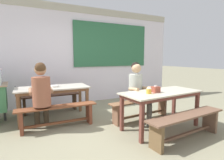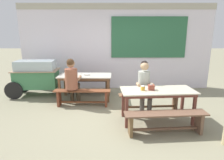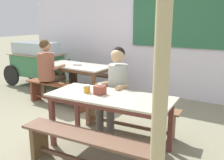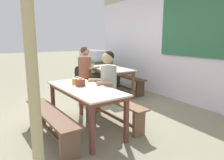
% 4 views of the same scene
% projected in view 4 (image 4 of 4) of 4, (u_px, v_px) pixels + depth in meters
% --- Properties ---
extents(ground_plane, '(40.00, 40.00, 0.00)m').
position_uv_depth(ground_plane, '(81.00, 112.00, 4.47)').
color(ground_plane, gray).
extents(backdrop_wall, '(6.64, 0.23, 2.91)m').
position_uv_depth(backdrop_wall, '(171.00, 38.00, 5.36)').
color(backdrop_wall, white).
rests_on(backdrop_wall, ground_plane).
extents(dining_table_far, '(1.56, 0.75, 0.74)m').
position_uv_depth(dining_table_far, '(109.00, 71.00, 5.75)').
color(dining_table_far, beige).
rests_on(dining_table_far, ground_plane).
extents(dining_table_near, '(1.67, 0.82, 0.74)m').
position_uv_depth(dining_table_near, '(85.00, 92.00, 3.47)').
color(dining_table_near, beige).
rests_on(dining_table_near, ground_plane).
extents(bench_far_back, '(1.47, 0.31, 0.45)m').
position_uv_depth(bench_far_back, '(127.00, 81.00, 6.11)').
color(bench_far_back, brown).
rests_on(bench_far_back, ground_plane).
extents(bench_far_front, '(1.54, 0.29, 0.45)m').
position_uv_depth(bench_far_front, '(90.00, 86.00, 5.53)').
color(bench_far_front, brown).
rests_on(bench_far_front, ground_plane).
extents(bench_near_back, '(1.60, 0.38, 0.45)m').
position_uv_depth(bench_near_back, '(114.00, 107.00, 3.87)').
color(bench_near_back, brown).
rests_on(bench_near_back, ground_plane).
extents(bench_near_front, '(1.65, 0.43, 0.45)m').
position_uv_depth(bench_near_front, '(51.00, 120.00, 3.20)').
color(bench_near_front, brown).
rests_on(bench_near_front, ground_plane).
extents(food_cart, '(1.73, 0.83, 1.12)m').
position_uv_depth(food_cart, '(94.00, 64.00, 7.27)').
color(food_cart, '#418353').
rests_on(food_cart, ground_plane).
extents(person_right_near_table, '(0.41, 0.58, 1.30)m').
position_uv_depth(person_right_near_table, '(105.00, 83.00, 3.88)').
color(person_right_near_table, '#5E5953').
rests_on(person_right_near_table, ground_plane).
extents(person_left_back_turned, '(0.45, 0.60, 1.31)m').
position_uv_depth(person_left_back_turned, '(87.00, 68.00, 5.72)').
color(person_left_back_turned, '#4A3E2D').
rests_on(person_left_back_turned, ground_plane).
extents(tissue_box, '(0.13, 0.13, 0.14)m').
position_uv_depth(tissue_box, '(80.00, 82.00, 3.56)').
color(tissue_box, brown).
rests_on(tissue_box, dining_table_near).
extents(condiment_jar, '(0.09, 0.09, 0.10)m').
position_uv_depth(condiment_jar, '(75.00, 81.00, 3.71)').
color(condiment_jar, gold).
rests_on(condiment_jar, dining_table_near).
extents(soup_bowl, '(0.18, 0.18, 0.04)m').
position_uv_depth(soup_bowl, '(110.00, 67.00, 5.68)').
color(soup_bowl, silver).
rests_on(soup_bowl, dining_table_far).
extents(wooden_support_post, '(0.11, 0.11, 2.16)m').
position_uv_depth(wooden_support_post, '(33.00, 86.00, 2.02)').
color(wooden_support_post, tan).
rests_on(wooden_support_post, ground_plane).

